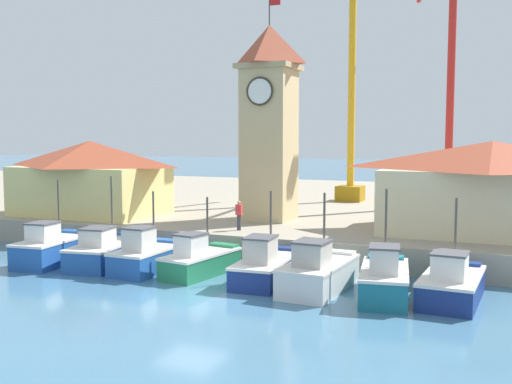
% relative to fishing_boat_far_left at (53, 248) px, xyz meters
% --- Properties ---
extents(ground_plane, '(300.00, 300.00, 0.00)m').
position_rel_fishing_boat_far_left_xyz_m(ground_plane, '(9.79, -3.15, -0.80)').
color(ground_plane, teal).
extents(quay_wharf, '(120.00, 40.00, 1.38)m').
position_rel_fishing_boat_far_left_xyz_m(quay_wharf, '(9.79, 23.91, -0.11)').
color(quay_wharf, '#9E937F').
rests_on(quay_wharf, ground).
extents(fishing_boat_far_left, '(2.43, 4.67, 4.27)m').
position_rel_fishing_boat_far_left_xyz_m(fishing_boat_far_left, '(0.00, 0.00, 0.00)').
color(fishing_boat_far_left, '#2356A8').
rests_on(fishing_boat_far_left, ground).
extents(fishing_boat_left_outer, '(2.93, 5.44, 4.47)m').
position_rel_fishing_boat_far_left_xyz_m(fishing_boat_left_outer, '(2.72, 0.80, -0.08)').
color(fishing_boat_left_outer, '#2356A8').
rests_on(fishing_boat_left_outer, ground).
extents(fishing_boat_left_inner, '(2.12, 4.23, 3.84)m').
position_rel_fishing_boat_far_left_xyz_m(fishing_boat_left_inner, '(5.47, 0.35, -0.04)').
color(fishing_boat_left_inner, '#2356A8').
rests_on(fishing_boat_left_inner, ground).
extents(fishing_boat_mid_left, '(2.45, 4.57, 3.63)m').
position_rel_fishing_boat_far_left_xyz_m(fishing_boat_mid_left, '(8.12, 0.74, -0.10)').
color(fishing_boat_mid_left, '#237A4C').
rests_on(fishing_boat_mid_left, ground).
extents(fishing_boat_center, '(2.29, 5.11, 4.04)m').
position_rel_fishing_boat_far_left_xyz_m(fishing_boat_center, '(11.48, 0.69, -0.08)').
color(fishing_boat_center, navy).
rests_on(fishing_boat_center, ground).
extents(fishing_boat_mid_right, '(2.43, 4.94, 4.10)m').
position_rel_fishing_boat_far_left_xyz_m(fishing_boat_mid_right, '(14.08, 0.16, -0.02)').
color(fishing_boat_mid_right, silver).
rests_on(fishing_boat_mid_right, ground).
extents(fishing_boat_right_inner, '(2.59, 4.87, 4.36)m').
position_rel_fishing_boat_far_left_xyz_m(fishing_boat_right_inner, '(16.88, 0.05, -0.02)').
color(fishing_boat_right_inner, '#196B7F').
rests_on(fishing_boat_right_inner, ground).
extents(fishing_boat_right_outer, '(2.37, 4.79, 4.05)m').
position_rel_fishing_boat_far_left_xyz_m(fishing_boat_right_outer, '(19.41, 0.60, -0.09)').
color(fishing_boat_right_outer, navy).
rests_on(fishing_boat_right_outer, ground).
extents(clock_tower, '(3.33, 3.33, 13.37)m').
position_rel_fishing_boat_far_left_xyz_m(clock_tower, '(7.80, 10.31, 6.84)').
color(clock_tower, tan).
rests_on(clock_tower, quay_wharf).
extents(warehouse_left, '(9.52, 6.27, 4.83)m').
position_rel_fishing_boat_far_left_xyz_m(warehouse_left, '(-3.93, 8.10, 3.05)').
color(warehouse_left, '#E5D17A').
rests_on(warehouse_left, quay_wharf).
extents(warehouse_right, '(11.25, 7.11, 4.88)m').
position_rel_fishing_boat_far_left_xyz_m(warehouse_right, '(20.52, 9.82, 3.07)').
color(warehouse_right, beige).
rests_on(warehouse_right, quay_wharf).
extents(port_crane_near, '(4.68, 9.23, 20.90)m').
position_rel_fishing_boat_far_left_xyz_m(port_crane_near, '(17.13, 22.28, 8.43)').
color(port_crane_near, maroon).
rests_on(port_crane_near, quay_wharf).
extents(port_crane_far, '(2.93, 10.04, 20.49)m').
position_rel_fishing_boat_far_left_xyz_m(port_crane_far, '(9.83, 23.07, 8.82)').
color(port_crane_far, '#976E11').
rests_on(port_crane_far, quay_wharf).
extents(dock_worker_near_tower, '(0.34, 0.22, 1.62)m').
position_rel_fishing_boat_far_left_xyz_m(dock_worker_near_tower, '(7.84, 5.76, 1.42)').
color(dock_worker_near_tower, '#33333D').
rests_on(dock_worker_near_tower, quay_wharf).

